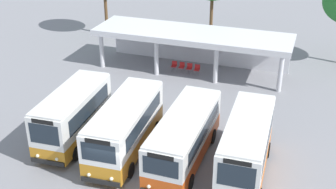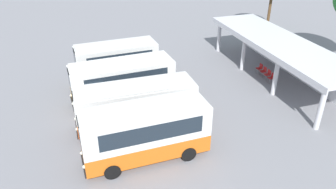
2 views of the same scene
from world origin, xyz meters
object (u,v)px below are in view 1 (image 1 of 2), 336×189
object	(u,v)px
city_bus_fourth_amber	(246,146)
waiting_chair_middle_seat	(189,67)
waiting_chair_fourth_seat	(197,69)
city_bus_middle_cream	(184,136)
city_bus_nearest_orange	(73,114)
city_bus_second_in_row	(125,126)
waiting_chair_second_from_end	(182,66)
waiting_chair_end_by_column	(174,65)

from	to	relation	value
city_bus_fourth_amber	waiting_chair_middle_seat	xyz separation A→B (m)	(-6.87, 12.54, -1.35)
city_bus_fourth_amber	waiting_chair_fourth_seat	xyz separation A→B (m)	(-6.19, 12.47, -1.35)
city_bus_middle_cream	waiting_chair_middle_seat	world-z (taller)	city_bus_middle_cream
waiting_chair_middle_seat	city_bus_nearest_orange	bearing A→B (deg)	-106.89
city_bus_fourth_amber	waiting_chair_fourth_seat	distance (m)	13.99
city_bus_nearest_orange	city_bus_second_in_row	distance (m)	3.54
city_bus_middle_cream	waiting_chair_second_from_end	distance (m)	12.98
waiting_chair_fourth_seat	city_bus_second_in_row	bearing A→B (deg)	-94.05
city_bus_middle_cream	waiting_chair_middle_seat	size ratio (longest dim) A/B	9.21
city_bus_nearest_orange	city_bus_fourth_amber	distance (m)	10.60
city_bus_fourth_amber	city_bus_middle_cream	bearing A→B (deg)	175.79
waiting_chair_fourth_seat	city_bus_nearest_orange	bearing A→B (deg)	-109.83
city_bus_nearest_orange	city_bus_fourth_amber	world-z (taller)	city_bus_fourth_amber
waiting_chair_end_by_column	waiting_chair_middle_seat	xyz separation A→B (m)	(1.35, -0.04, 0.00)
city_bus_middle_cream	waiting_chair_end_by_column	size ratio (longest dim) A/B	9.21
city_bus_nearest_orange	waiting_chair_second_from_end	distance (m)	12.75
waiting_chair_fourth_seat	city_bus_middle_cream	bearing A→B (deg)	-77.73
city_bus_middle_cream	waiting_chair_fourth_seat	distance (m)	12.55
city_bus_second_in_row	waiting_chair_end_by_column	xyz separation A→B (m)	(-1.15, 12.52, -1.23)
city_bus_nearest_orange	waiting_chair_second_from_end	bearing A→B (deg)	76.06
city_bus_nearest_orange	waiting_chair_end_by_column	xyz separation A→B (m)	(2.38, 12.34, -1.30)
city_bus_middle_cream	waiting_chair_fourth_seat	bearing A→B (deg)	102.27
city_bus_second_in_row	waiting_chair_end_by_column	size ratio (longest dim) A/B	9.01
waiting_chair_second_from_end	waiting_chair_end_by_column	bearing A→B (deg)	177.97
city_bus_fourth_amber	waiting_chair_end_by_column	size ratio (longest dim) A/B	8.43
city_bus_second_in_row	waiting_chair_second_from_end	bearing A→B (deg)	92.18
waiting_chair_end_by_column	waiting_chair_second_from_end	size ratio (longest dim) A/B	1.00
waiting_chair_middle_seat	city_bus_fourth_amber	bearing A→B (deg)	-61.30
city_bus_nearest_orange	waiting_chair_middle_seat	xyz separation A→B (m)	(3.73, 12.30, -1.30)
waiting_chair_second_from_end	waiting_chair_middle_seat	bearing A→B (deg)	-1.08
city_bus_middle_cream	city_bus_fourth_amber	size ratio (longest dim) A/B	1.09
waiting_chair_second_from_end	city_bus_fourth_amber	bearing A→B (deg)	-59.00
waiting_chair_end_by_column	city_bus_fourth_amber	bearing A→B (deg)	-56.83
city_bus_second_in_row	city_bus_fourth_amber	xyz separation A→B (m)	(7.07, -0.06, 0.12)
city_bus_second_in_row	waiting_chair_second_from_end	size ratio (longest dim) A/B	9.01
city_bus_fourth_amber	waiting_chair_middle_seat	world-z (taller)	city_bus_fourth_amber
city_bus_nearest_orange	waiting_chair_fourth_seat	bearing A→B (deg)	70.17
waiting_chair_end_by_column	city_bus_nearest_orange	bearing A→B (deg)	-100.92
city_bus_second_in_row	waiting_chair_end_by_column	world-z (taller)	city_bus_second_in_row
waiting_chair_middle_seat	waiting_chair_fourth_seat	world-z (taller)	same
waiting_chair_end_by_column	waiting_chair_fourth_seat	world-z (taller)	same
waiting_chair_fourth_seat	waiting_chair_second_from_end	bearing A→B (deg)	176.48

